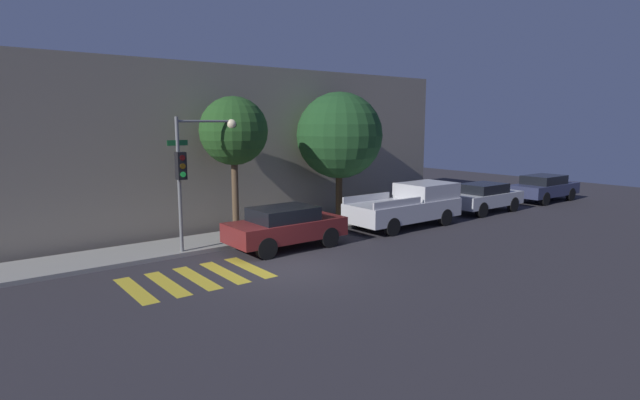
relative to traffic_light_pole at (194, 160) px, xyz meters
The scene contains 11 objects.
ground_plane 4.89m from the traffic_light_pole, 66.00° to the right, with size 60.00×60.00×0.00m, color #2D2B30.
sidewalk 3.63m from the traffic_light_pole, 33.58° to the left, with size 26.00×2.32×0.14m, color gray.
building_row 5.76m from the traffic_light_pole, 74.91° to the left, with size 26.00×6.00×6.75m, color gray.
crosswalk 4.27m from the traffic_light_pole, 114.28° to the right, with size 3.95×2.60×0.00m.
traffic_light_pole is the anchor object (origin of this frame).
sedan_near_corner 3.90m from the traffic_light_pole, 24.41° to the right, with size 4.23×1.89×1.50m.
pickup_truck 9.58m from the traffic_light_pole, ahead, with size 5.27×2.08×1.80m.
sedan_middle 14.90m from the traffic_light_pole, ahead, with size 4.24×1.82×1.45m.
sedan_far_end 20.58m from the traffic_light_pole, ahead, with size 4.56×1.87×1.49m.
tree_near_corner 2.50m from the traffic_light_pole, 27.17° to the left, with size 2.56×2.56×5.42m.
tree_midblock 7.31m from the traffic_light_pole, ahead, with size 3.75×3.75×5.76m.
Camera 1 is at (-8.28, -12.40, 4.46)m, focal length 28.00 mm.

